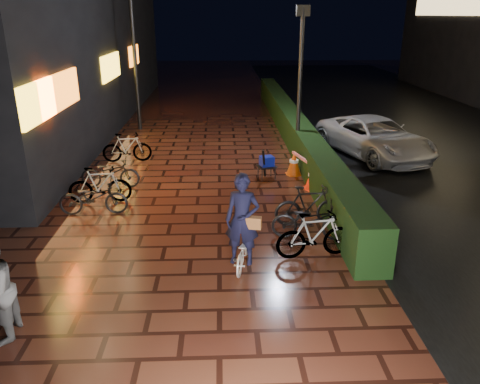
{
  "coord_description": "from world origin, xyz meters",
  "views": [
    {
      "loc": [
        0.62,
        -9.11,
        4.44
      ],
      "look_at": [
        0.98,
        -0.37,
        1.1
      ],
      "focal_mm": 35.0,
      "sensor_mm": 36.0,
      "label": 1
    }
  ],
  "objects_px": {
    "cyclist": "(243,233)",
    "cart_assembly": "(267,162)",
    "traffic_barrier": "(303,170)",
    "van": "(375,137)"
  },
  "relations": [
    {
      "from": "cart_assembly",
      "to": "traffic_barrier",
      "type": "bearing_deg",
      "value": -16.77
    },
    {
      "from": "traffic_barrier",
      "to": "cart_assembly",
      "type": "height_order",
      "value": "cart_assembly"
    },
    {
      "from": "cyclist",
      "to": "traffic_barrier",
      "type": "bearing_deg",
      "value": 67.74
    },
    {
      "from": "van",
      "to": "cyclist",
      "type": "relative_size",
      "value": 2.46
    },
    {
      "from": "cyclist",
      "to": "traffic_barrier",
      "type": "distance_m",
      "value": 5.07
    },
    {
      "from": "traffic_barrier",
      "to": "cart_assembly",
      "type": "relative_size",
      "value": 1.81
    },
    {
      "from": "van",
      "to": "traffic_barrier",
      "type": "bearing_deg",
      "value": -158.48
    },
    {
      "from": "cyclist",
      "to": "cart_assembly",
      "type": "distance_m",
      "value": 5.07
    },
    {
      "from": "cyclist",
      "to": "cart_assembly",
      "type": "relative_size",
      "value": 1.95
    },
    {
      "from": "cyclist",
      "to": "traffic_barrier",
      "type": "relative_size",
      "value": 1.08
    }
  ]
}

